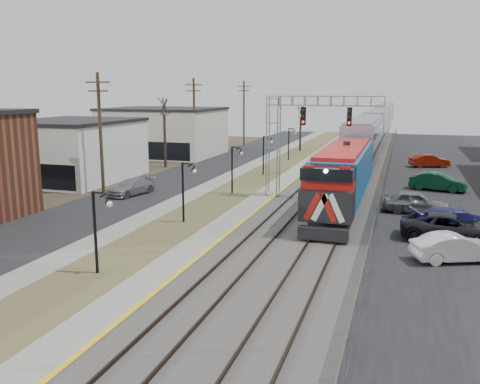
% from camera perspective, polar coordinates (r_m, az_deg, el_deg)
% --- Properties ---
extents(ground, '(160.00, 160.00, 0.00)m').
position_cam_1_polar(ground, '(17.24, -19.30, -19.03)').
color(ground, '#473D2D').
rests_on(ground, ground).
extents(street_west, '(7.00, 120.00, 0.04)m').
position_cam_1_polar(street_west, '(51.84, -6.29, 1.80)').
color(street_west, black).
rests_on(street_west, ground).
extents(sidewalk, '(2.00, 120.00, 0.08)m').
position_cam_1_polar(sidewalk, '(50.19, -1.59, 1.58)').
color(sidewalk, gray).
rests_on(sidewalk, ground).
extents(grass_median, '(4.00, 120.00, 0.06)m').
position_cam_1_polar(grass_median, '(49.29, 1.71, 1.39)').
color(grass_median, '#50522B').
rests_on(grass_median, ground).
extents(platform, '(2.00, 120.00, 0.24)m').
position_cam_1_polar(platform, '(48.55, 5.11, 1.30)').
color(platform, gray).
rests_on(platform, ground).
extents(ballast_bed, '(8.00, 120.00, 0.20)m').
position_cam_1_polar(ballast_bed, '(47.73, 10.98, 0.94)').
color(ballast_bed, '#595651').
rests_on(ballast_bed, ground).
extents(parking_lot, '(16.00, 120.00, 0.04)m').
position_cam_1_polar(parking_lot, '(47.90, 25.36, -0.02)').
color(parking_lot, black).
rests_on(parking_lot, ground).
extents(platform_edge, '(0.24, 120.00, 0.01)m').
position_cam_1_polar(platform_edge, '(48.35, 6.13, 1.39)').
color(platform_edge, gold).
rests_on(platform_edge, platform).
extents(track_near, '(1.58, 120.00, 0.15)m').
position_cam_1_polar(track_near, '(47.97, 8.61, 1.28)').
color(track_near, '#2D2119').
rests_on(track_near, ballast_bed).
extents(track_far, '(1.58, 120.00, 0.15)m').
position_cam_1_polar(track_far, '(47.56, 12.78, 1.04)').
color(track_far, '#2D2119').
rests_on(track_far, ballast_bed).
extents(train, '(3.00, 108.65, 5.33)m').
position_cam_1_polar(train, '(83.52, 15.15, 7.09)').
color(train, '#1667B4').
rests_on(train, ground).
extents(signal_gantry, '(9.00, 1.07, 8.15)m').
position_cam_1_polar(signal_gantry, '(40.60, 6.13, 7.10)').
color(signal_gantry, gray).
rests_on(signal_gantry, ground).
extents(lampposts, '(0.14, 62.14, 4.00)m').
position_cam_1_polar(lampposts, '(33.46, -6.22, -0.00)').
color(lampposts, black).
rests_on(lampposts, ground).
extents(utility_poles, '(0.28, 80.28, 10.00)m').
position_cam_1_polar(utility_poles, '(43.91, -15.39, 6.31)').
color(utility_poles, '#4C3823').
rests_on(utility_poles, ground).
extents(fence, '(0.04, 120.00, 1.60)m').
position_cam_1_polar(fence, '(47.32, 16.06, 1.47)').
color(fence, gray).
rests_on(fence, ground).
extents(buildings_west, '(14.00, 67.00, 7.00)m').
position_cam_1_polar(buildings_west, '(47.34, -22.42, 3.77)').
color(buildings_west, beige).
rests_on(buildings_west, ground).
extents(bare_trees, '(12.30, 42.30, 5.95)m').
position_cam_1_polar(bare_trees, '(55.49, -5.81, 5.23)').
color(bare_trees, '#382D23').
rests_on(bare_trees, ground).
extents(car_lot_b, '(4.55, 3.06, 1.42)m').
position_cam_1_polar(car_lot_b, '(27.95, 22.99, -5.86)').
color(car_lot_b, silver).
rests_on(car_lot_b, ground).
extents(car_lot_c, '(5.72, 2.87, 1.55)m').
position_cam_1_polar(car_lot_c, '(31.62, 22.60, -3.76)').
color(car_lot_c, black).
rests_on(car_lot_c, ground).
extents(car_lot_d, '(5.92, 3.94, 1.59)m').
position_cam_1_polar(car_lot_d, '(33.16, 23.17, -3.10)').
color(car_lot_d, '#181855').
rests_on(car_lot_d, ground).
extents(car_lot_e, '(4.60, 1.88, 1.56)m').
position_cam_1_polar(car_lot_e, '(37.84, 19.17, -1.13)').
color(car_lot_e, slate).
rests_on(car_lot_e, ground).
extents(car_lot_f, '(4.90, 2.58, 1.54)m').
position_cam_1_polar(car_lot_f, '(47.04, 21.34, 1.04)').
color(car_lot_f, '#0B3B20').
rests_on(car_lot_f, ground).
extents(car_street_b, '(2.88, 4.83, 1.31)m').
position_cam_1_polar(car_street_b, '(42.98, -12.12, 0.51)').
color(car_street_b, gray).
rests_on(car_street_b, ground).
extents(car_lot_g, '(4.60, 2.85, 1.43)m').
position_cam_1_polar(car_lot_g, '(61.18, 20.50, 3.26)').
color(car_lot_g, '#981B0B').
rests_on(car_lot_g, ground).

